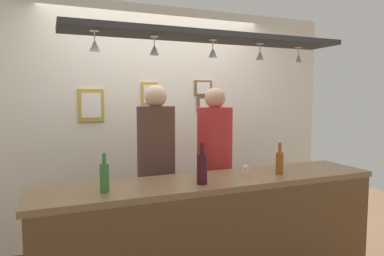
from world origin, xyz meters
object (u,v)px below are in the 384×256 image
Objects in this scene: cupcake at (246,170)px; picture_frame_caricature at (91,105)px; bottle_wine_dark_red at (202,168)px; person_left_brown_shirt at (156,160)px; picture_frame_lower_pair at (208,105)px; person_middle_red_shirt at (215,157)px; bottle_beer_green_import at (104,177)px; picture_frame_crest at (149,94)px; picture_frame_upper_small at (203,88)px; bottle_beer_amber_tall at (280,162)px.

picture_frame_caricature reaches higher than cupcake.
person_left_brown_shirt is at bearing 100.00° from bottle_wine_dark_red.
person_left_brown_shirt is 21.74× the size of cupcake.
picture_frame_lower_pair is at bearing 41.89° from person_left_brown_shirt.
person_middle_red_shirt is 1.32m from bottle_beer_green_import.
bottle_wine_dark_red is 1.00× the size of picture_frame_lower_pair.
person_left_brown_shirt reaches higher than picture_frame_caricature.
cupcake is 0.26× the size of picture_frame_lower_pair.
picture_frame_crest is at bearing 117.46° from person_middle_red_shirt.
picture_frame_caricature is 1.31× the size of picture_frame_crest.
bottle_beer_green_import is at bearing -93.53° from picture_frame_caricature.
person_middle_red_shirt is 1.09m from picture_frame_crest.
bottle_beer_green_import is 2.11m from picture_frame_upper_small.
bottle_wine_dark_red reaches higher than bottle_beer_green_import.
picture_frame_lower_pair reaches higher than cupcake.
cupcake is 1.79m from picture_frame_caricature.
picture_frame_lower_pair is (0.31, 0.80, 0.49)m from person_middle_red_shirt.
cupcake is 0.35× the size of picture_frame_upper_small.
picture_frame_lower_pair reaches higher than bottle_wine_dark_red.
person_middle_red_shirt is at bearing -37.41° from picture_frame_caricature.
picture_frame_crest is at bearing 114.41° from bottle_beer_amber_tall.
picture_frame_crest is at bearing 88.49° from bottle_wine_dark_red.
picture_frame_lower_pair is at bearing 0.00° from picture_frame_caricature.
person_middle_red_shirt is 5.59× the size of picture_frame_lower_pair.
picture_frame_lower_pair is (0.89, 0.80, 0.47)m from person_left_brown_shirt.
picture_frame_lower_pair is (1.45, 1.46, 0.43)m from bottle_beer_green_import.
picture_frame_upper_small reaches higher than bottle_beer_green_import.
picture_frame_caricature is (-0.59, 1.52, 0.42)m from bottle_wine_dark_red.
person_left_brown_shirt is 6.52× the size of bottle_beer_amber_tall.
picture_frame_upper_small is 0.21m from picture_frame_lower_pair.
bottle_beer_amber_tall is at bearing -89.52° from picture_frame_upper_small.
picture_frame_lower_pair reaches higher than bottle_beer_amber_tall.
picture_frame_lower_pair is (0.07, 0.00, -0.20)m from picture_frame_upper_small.
bottle_beer_amber_tall is at bearing -0.49° from bottle_beer_green_import.
bottle_beer_amber_tall is 2.02m from picture_frame_caricature.
cupcake is at bearing -43.07° from person_left_brown_shirt.
bottle_beer_green_import is 0.76× the size of picture_frame_caricature.
picture_frame_caricature is (-0.46, 0.80, 0.48)m from person_left_brown_shirt.
cupcake is (0.59, -0.55, -0.03)m from person_left_brown_shirt.
picture_frame_lower_pair is at bearing 0.00° from picture_frame_crest.
cupcake is 0.30× the size of picture_frame_crest.
person_left_brown_shirt is at bearing -59.90° from picture_frame_caricature.
picture_frame_caricature reaches higher than picture_frame_lower_pair.
bottle_beer_amber_tall is at bearing -38.86° from person_left_brown_shirt.
picture_frame_upper_small is at bearing 180.00° from picture_frame_lower_pair.
bottle_beer_amber_tall is (0.71, 0.05, -0.02)m from bottle_wine_dark_red.
picture_frame_lower_pair is at bearing 87.78° from bottle_beer_amber_tall.
bottle_beer_green_import is at bearing -116.25° from picture_frame_crest.
picture_frame_lower_pair is at bearing 77.45° from cupcake.
bottle_beer_green_import is (-1.14, -0.66, 0.05)m from person_middle_red_shirt.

